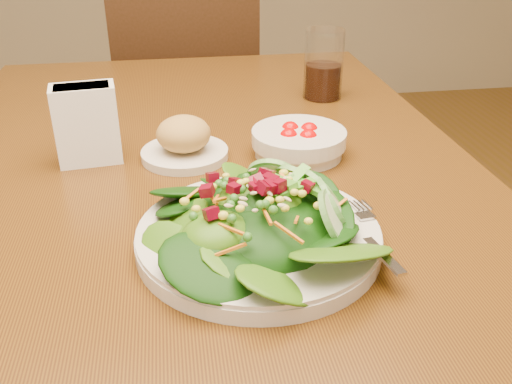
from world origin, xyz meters
TOP-DOWN VIEW (x-y plane):
  - dining_table at (0.00, 0.00)m, footprint 0.90×1.40m
  - chair_far at (0.01, 0.98)m, footprint 0.45×0.46m
  - salad_plate at (0.07, -0.21)m, footprint 0.31×0.30m
  - bread_plate at (-0.02, 0.07)m, footprint 0.14×0.14m
  - tomato_bowl at (0.16, 0.05)m, footprint 0.16×0.16m
  - drinking_glass at (0.28, 0.33)m, footprint 0.08×0.08m
  - napkin_holder at (-0.18, 0.08)m, footprint 0.10×0.07m

SIDE VIEW (x-z plane):
  - chair_far at x=0.01m, z-range 0.03..0.99m
  - dining_table at x=0.00m, z-range 0.27..1.02m
  - tomato_bowl at x=0.16m, z-range 0.75..0.80m
  - bread_plate at x=-0.02m, z-range 0.74..0.82m
  - salad_plate at x=0.07m, z-range 0.74..0.83m
  - drinking_glass at x=0.28m, z-range 0.74..0.88m
  - napkin_holder at x=-0.18m, z-range 0.75..0.88m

